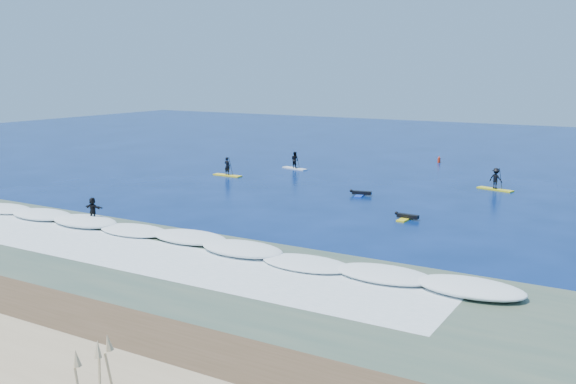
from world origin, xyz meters
The scene contains 11 objects.
ground centered at (0.00, 0.00, 0.00)m, with size 160.00×160.00×0.00m, color #031745.
shallow_water centered at (0.00, -14.00, 0.01)m, with size 90.00×13.00×0.01m, color #394D3F.
breaking_wave centered at (0.00, -10.00, 0.00)m, with size 40.00×6.00×0.30m, color white.
whitewater centered at (0.00, -13.00, 0.00)m, with size 34.00×5.00×0.02m, color silver.
sup_paddler_left centered at (-10.33, 9.81, 0.62)m, with size 2.85×0.80×1.99m.
sup_paddler_center centered at (-7.12, 16.51, 0.73)m, with size 2.86×1.35×1.95m.
sup_paddler_right centered at (12.26, 15.17, 0.80)m, with size 3.02×1.53×2.05m.
prone_paddler_near centered at (9.73, 1.80, 0.15)m, with size 1.64×2.08×0.43m.
prone_paddler_far centered at (3.89, 7.56, 0.15)m, with size 1.69×2.20×0.45m.
wave_surfer centered at (-6.80, -9.34, 0.86)m, with size 2.16×0.81×1.53m.
marker_buoy centered at (3.62, 27.82, 0.32)m, with size 0.30×0.30×0.73m.
Camera 1 is at (23.69, -36.83, 9.54)m, focal length 40.00 mm.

